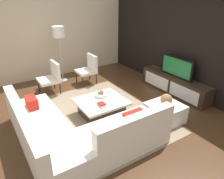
% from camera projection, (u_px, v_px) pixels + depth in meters
% --- Properties ---
extents(ground_plane, '(14.00, 14.00, 0.00)m').
position_uv_depth(ground_plane, '(100.00, 118.00, 4.90)').
color(ground_plane, '#4C301C').
extents(feature_wall_back, '(6.40, 0.12, 2.80)m').
position_uv_depth(feature_wall_back, '(188.00, 42.00, 5.64)').
color(feature_wall_back, black).
rests_on(feature_wall_back, ground).
extents(side_wall_left, '(0.12, 5.20, 2.80)m').
position_uv_depth(side_wall_left, '(54.00, 33.00, 6.84)').
color(side_wall_left, beige).
rests_on(side_wall_left, ground).
extents(area_rug, '(3.24, 2.56, 0.01)m').
position_uv_depth(area_rug, '(98.00, 116.00, 4.98)').
color(area_rug, gray).
rests_on(area_rug, ground).
extents(media_console, '(2.15, 0.44, 0.50)m').
position_uv_depth(media_console, '(174.00, 85.00, 5.98)').
color(media_console, '#332319').
rests_on(media_console, ground).
extents(television, '(1.04, 0.06, 0.54)m').
position_uv_depth(television, '(177.00, 67.00, 5.76)').
color(television, black).
rests_on(television, media_console).
extents(sectional_couch, '(2.53, 2.42, 0.81)m').
position_uv_depth(sectional_couch, '(74.00, 132.00, 3.95)').
color(sectional_couch, white).
rests_on(sectional_couch, ground).
extents(coffee_table, '(0.95, 1.07, 0.38)m').
position_uv_depth(coffee_table, '(101.00, 107.00, 4.94)').
color(coffee_table, '#332319').
rests_on(coffee_table, ground).
extents(accent_chair_near, '(0.57, 0.54, 0.87)m').
position_uv_depth(accent_chair_near, '(51.00, 76.00, 5.94)').
color(accent_chair_near, '#332319').
rests_on(accent_chair_near, ground).
extents(floor_lamp, '(0.34, 0.34, 1.70)m').
position_uv_depth(floor_lamp, '(58.00, 35.00, 6.29)').
color(floor_lamp, '#A5A5AA').
rests_on(floor_lamp, ground).
extents(ottoman, '(0.70, 0.70, 0.40)m').
position_uv_depth(ottoman, '(165.00, 113.00, 4.73)').
color(ottoman, white).
rests_on(ottoman, ground).
extents(fruit_bowl, '(0.28, 0.28, 0.14)m').
position_uv_depth(fruit_bowl, '(101.00, 94.00, 5.03)').
color(fruit_bowl, silver).
rests_on(fruit_bowl, coffee_table).
extents(accent_chair_far, '(0.54, 0.54, 0.87)m').
position_uv_depth(accent_chair_far, '(89.00, 68.00, 6.58)').
color(accent_chair_far, '#332319').
rests_on(accent_chair_far, ground).
extents(decorative_ball, '(0.25, 0.25, 0.25)m').
position_uv_depth(decorative_ball, '(166.00, 100.00, 4.60)').
color(decorative_ball, '#997247').
rests_on(decorative_ball, ottoman).
extents(book_stack, '(0.22, 0.15, 0.06)m').
position_uv_depth(book_stack, '(102.00, 105.00, 4.63)').
color(book_stack, '#CCB78C').
rests_on(book_stack, coffee_table).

